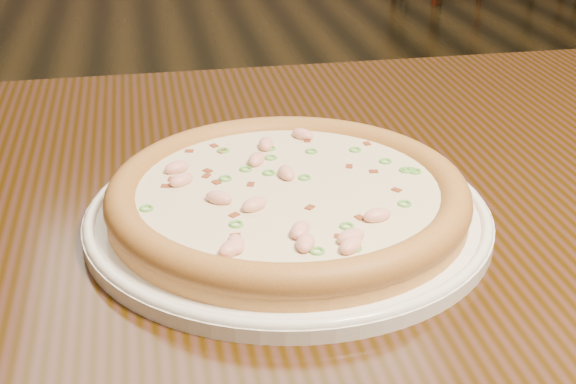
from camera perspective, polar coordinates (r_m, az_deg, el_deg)
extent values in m
cube|color=black|center=(0.78, 7.97, -0.96)|extent=(1.20, 0.80, 0.04)
cylinder|color=white|center=(0.70, 0.00, -1.76)|extent=(0.35, 0.35, 0.01)
torus|color=white|center=(0.70, 0.00, -1.32)|extent=(0.35, 0.35, 0.01)
cylinder|color=#CA8F41|center=(0.69, 0.00, -0.67)|extent=(0.31, 0.31, 0.02)
torus|color=#B07B33|center=(0.69, 0.00, 0.00)|extent=(0.31, 0.31, 0.03)
cylinder|color=beige|center=(0.69, 0.00, 0.19)|extent=(0.26, 0.26, 0.00)
ellipsoid|color=#F2B29E|center=(0.61, 4.49, -3.19)|extent=(0.03, 0.02, 0.01)
ellipsoid|color=#F2B29E|center=(0.59, 4.48, -3.78)|extent=(0.03, 0.03, 0.01)
ellipsoid|color=#F2B29E|center=(0.79, 1.05, 4.12)|extent=(0.03, 0.03, 0.01)
ellipsoid|color=#F2B29E|center=(0.70, -0.11, 1.37)|extent=(0.02, 0.03, 0.01)
ellipsoid|color=#F2B29E|center=(0.72, -7.92, 1.75)|extent=(0.03, 0.02, 0.01)
ellipsoid|color=#F2B29E|center=(0.65, -2.42, -0.91)|extent=(0.03, 0.02, 0.01)
ellipsoid|color=#F2B29E|center=(0.64, 6.35, -1.65)|extent=(0.03, 0.02, 0.01)
ellipsoid|color=#F2B29E|center=(0.61, 0.87, -2.73)|extent=(0.02, 0.03, 0.01)
ellipsoid|color=#F2B29E|center=(0.60, -3.75, -3.72)|extent=(0.02, 0.02, 0.01)
ellipsoid|color=#F2B29E|center=(0.73, -2.26, 2.33)|extent=(0.02, 0.03, 0.01)
ellipsoid|color=#F2B29E|center=(0.70, -7.60, 0.86)|extent=(0.03, 0.03, 0.01)
ellipsoid|color=#F2B29E|center=(0.60, 1.26, -3.62)|extent=(0.02, 0.03, 0.01)
ellipsoid|color=#F2B29E|center=(0.59, -4.04, -4.00)|extent=(0.03, 0.03, 0.01)
ellipsoid|color=#F2B29E|center=(0.76, -1.58, 3.42)|extent=(0.02, 0.03, 0.01)
ellipsoid|color=#F2B29E|center=(0.66, -4.94, -0.41)|extent=(0.03, 0.03, 0.01)
cube|color=maroon|center=(0.76, -4.70, 2.83)|extent=(0.01, 0.01, 0.00)
cube|color=maroon|center=(0.78, 5.64, 3.39)|extent=(0.01, 0.01, 0.00)
cube|color=maroon|center=(0.72, 6.11, 1.40)|extent=(0.01, 0.01, 0.00)
cube|color=maroon|center=(0.64, 6.01, -1.95)|extent=(0.01, 0.01, 0.00)
cube|color=maroon|center=(0.74, -2.21, 2.34)|extent=(0.01, 0.01, 0.00)
cube|color=maroon|center=(0.69, -2.67, 0.49)|extent=(0.01, 0.01, 0.00)
cube|color=maroon|center=(0.65, 1.56, -1.17)|extent=(0.01, 0.01, 0.00)
cube|color=maroon|center=(0.70, -8.68, 0.36)|extent=(0.01, 0.01, 0.00)
cube|color=maroon|center=(0.70, -5.10, 0.63)|extent=(0.01, 0.01, 0.00)
cube|color=maroon|center=(0.64, 5.12, -1.90)|extent=(0.01, 0.01, 0.00)
cube|color=maroon|center=(0.61, -3.76, -3.19)|extent=(0.01, 0.01, 0.00)
cube|color=maroon|center=(0.72, -5.73, 1.45)|extent=(0.01, 0.01, 0.00)
cube|color=maroon|center=(0.76, -7.03, 2.85)|extent=(0.01, 0.01, 0.00)
cube|color=maroon|center=(0.61, 3.69, -3.22)|extent=(0.01, 0.01, 0.00)
cube|color=maroon|center=(0.78, 1.37, 3.62)|extent=(0.01, 0.01, 0.00)
cube|color=maroon|center=(0.77, -5.28, 3.24)|extent=(0.01, 0.01, 0.00)
cube|color=maroon|center=(0.73, 4.38, 1.77)|extent=(0.01, 0.01, 0.00)
cube|color=maroon|center=(0.71, -8.27, 0.85)|extent=(0.01, 0.01, 0.00)
cube|color=maroon|center=(0.69, 7.72, 0.08)|extent=(0.01, 0.01, 0.00)
cube|color=maroon|center=(0.64, -3.84, -1.71)|extent=(0.01, 0.01, 0.00)
cube|color=maroon|center=(0.71, -5.82, 1.09)|extent=(0.01, 0.01, 0.00)
torus|color=#59A940|center=(0.66, 8.28, -0.84)|extent=(0.01, 0.01, 0.00)
torus|color=#59A940|center=(0.63, -3.71, -2.31)|extent=(0.01, 0.01, 0.00)
torus|color=#59A940|center=(0.74, -1.24, 2.45)|extent=(0.01, 0.01, 0.00)
torus|color=#59A940|center=(0.66, -10.03, -1.17)|extent=(0.02, 0.02, 0.00)
torus|color=#59A940|center=(0.72, -3.02, 1.62)|extent=(0.02, 0.02, 0.00)
torus|color=#59A940|center=(0.72, 8.36, 1.54)|extent=(0.01, 0.01, 0.00)
torus|color=#59A940|center=(0.59, 2.09, -4.23)|extent=(0.02, 0.02, 0.00)
torus|color=#59A940|center=(0.73, 8.64, 1.54)|extent=(0.02, 0.02, 0.00)
torus|color=#59A940|center=(0.74, 6.94, 2.17)|extent=(0.02, 0.02, 0.00)
torus|color=#59A940|center=(0.71, -1.38, 1.36)|extent=(0.01, 0.01, 0.00)
torus|color=#59A940|center=(0.63, 4.20, -2.44)|extent=(0.01, 0.01, 0.00)
torus|color=#59A940|center=(0.72, 9.01, 1.45)|extent=(0.01, 0.01, 0.00)
torus|color=#59A940|center=(0.60, 4.74, -4.01)|extent=(0.01, 0.01, 0.00)
torus|color=#59A940|center=(0.76, -4.64, 2.95)|extent=(0.02, 0.02, 0.00)
torus|color=#59A940|center=(0.76, 4.79, 3.00)|extent=(0.01, 0.01, 0.00)
torus|color=#59A940|center=(0.76, -1.33, 3.12)|extent=(0.02, 0.02, 0.00)
torus|color=#59A940|center=(0.70, -4.48, 0.95)|extent=(0.02, 0.02, 0.00)
torus|color=#59A940|center=(0.76, 1.66, 2.90)|extent=(0.02, 0.02, 0.00)
torus|color=#59A940|center=(0.70, 1.18, 1.03)|extent=(0.02, 0.02, 0.00)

